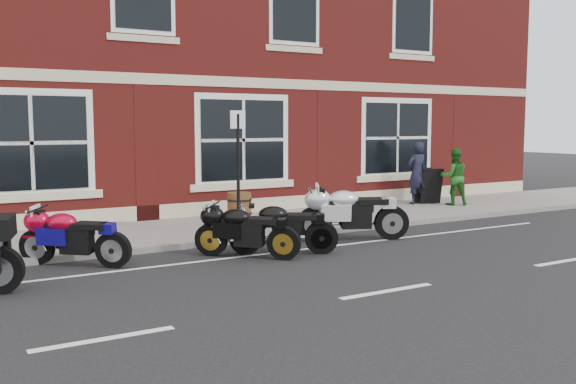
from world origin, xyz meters
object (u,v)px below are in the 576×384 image
Objects in this scene: moto_sport_red at (73,235)px; pedestrian_right at (454,177)px; a_board_sign at (427,186)px; barrel_planter at (239,206)px; parking_sign at (238,164)px; moto_sport_black at (245,229)px; pedestrian_left at (417,173)px; moto_naked_black at (281,226)px; moto_sport_silver at (351,211)px.

pedestrian_right reaches higher than moto_sport_red.
a_board_sign reaches higher than barrel_planter.
a_board_sign is at bearing 6.07° from parking_sign.
pedestrian_right is 0.80m from a_board_sign.
pedestrian_right is at bearing -4.21° from barrel_planter.
moto_sport_black is 0.85× the size of pedestrian_left.
pedestrian_right reaches higher than a_board_sign.
pedestrian_left is at bearing -170.40° from a_board_sign.
moto_sport_black is at bearing 46.80° from pedestrian_right.
parking_sign is at bearing 35.29° from moto_naked_black.
pedestrian_left is 5.71m from barrel_planter.
pedestrian_left is (10.00, 2.69, 0.48)m from moto_sport_red.
pedestrian_left is at bearing -30.87° from moto_sport_silver.
moto_sport_silver is 3.30× the size of barrel_planter.
pedestrian_left reaches higher than moto_sport_red.
moto_sport_black is at bearing 116.68° from moto_naked_black.
moto_naked_black reaches higher than barrel_planter.
moto_sport_black is 0.84× the size of moto_naked_black.
moto_sport_red is at bearing 110.37° from moto_sport_silver.
moto_sport_black is 2.67m from moto_sport_silver.
moto_sport_red is 3.62m from moto_naked_black.
parking_sign reaches higher than moto_sport_black.
moto_sport_black is 8.33m from a_board_sign.
moto_sport_black is 0.59× the size of parking_sign.
moto_sport_silver is at bearing -36.32° from parking_sign.
barrel_planter is at bearing 52.88° from parking_sign.
pedestrian_left is 0.70× the size of parking_sign.
a_board_sign is at bearing -33.69° from moto_sport_red.
a_board_sign is at bearing -30.48° from pedestrian_right.
moto_sport_red is 1.00× the size of pedestrian_right.
parking_sign is at bearing 24.09° from moto_sport_black.
moto_sport_silver is at bearing 36.49° from pedestrian_left.
moto_naked_black is 7.82m from pedestrian_right.
pedestrian_left reaches higher than pedestrian_right.
parking_sign is at bearing -38.32° from moto_sport_red.
moto_sport_red is 10.94m from pedestrian_right.
parking_sign is (0.58, 1.44, 1.07)m from moto_sport_black.
pedestrian_left is at bearing 2.19° from barrel_planter.
pedestrian_right is at bearing 139.50° from pedestrian_left.
pedestrian_left is (6.50, 3.61, 0.48)m from moto_naked_black.
barrel_planter is (1.54, 3.35, -0.06)m from moto_sport_black.
pedestrian_left reaches higher than moto_naked_black.
moto_sport_black is at bearing -122.28° from parking_sign.
a_board_sign reaches higher than moto_naked_black.
parking_sign reaches higher than a_board_sign.
pedestrian_left is (7.22, 3.57, 0.49)m from moto_sport_black.
parking_sign reaches higher than barrel_planter.
moto_sport_black is at bearing 124.47° from moto_sport_silver.
moto_sport_silver is 1.23× the size of pedestrian_left.
parking_sign is at bearing -116.73° from barrel_planter.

